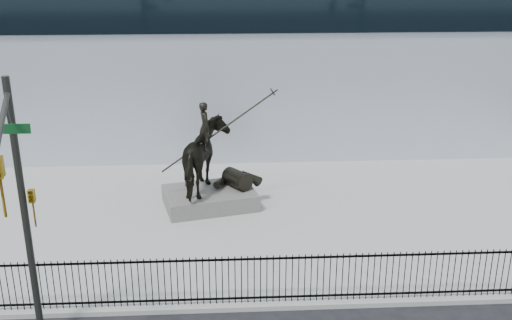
{
  "coord_description": "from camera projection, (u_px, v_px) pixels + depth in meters",
  "views": [
    {
      "loc": [
        -2.05,
        -13.53,
        9.76
      ],
      "look_at": [
        -0.96,
        6.0,
        2.79
      ],
      "focal_mm": 42.0,
      "sensor_mm": 36.0,
      "label": 1
    }
  ],
  "objects": [
    {
      "name": "equestrian_statue",
      "position": [
        210.0,
        158.0,
        22.93
      ],
      "size": [
        4.3,
        3.19,
        3.73
      ],
      "rotation": [
        0.0,
        0.0,
        0.24
      ],
      "color": "black",
      "rests_on": "statue_plinth"
    },
    {
      "name": "building",
      "position": [
        259.0,
        47.0,
        33.41
      ],
      "size": [
        44.0,
        14.0,
        9.0
      ],
      "primitive_type": "cube",
      "color": "silver",
      "rests_on": "ground"
    },
    {
      "name": "picket_fence",
      "position": [
        299.0,
        278.0,
        16.98
      ],
      "size": [
        22.1,
        0.1,
        1.5
      ],
      "color": "black",
      "rests_on": "plaza"
    },
    {
      "name": "plaza",
      "position": [
        280.0,
        218.0,
        22.66
      ],
      "size": [
        30.0,
        12.0,
        0.15
      ],
      "primitive_type": "cube",
      "color": "#9B9B98",
      "rests_on": "ground"
    },
    {
      "name": "traffic_signal_left",
      "position": [
        22.0,
        210.0,
        13.81
      ],
      "size": [
        1.52,
        4.84,
        7.0
      ],
      "color": "black",
      "rests_on": "ground"
    },
    {
      "name": "statue_plinth",
      "position": [
        210.0,
        198.0,
        23.48
      ],
      "size": [
        3.9,
        3.1,
        0.64
      ],
      "primitive_type": "cube",
      "rotation": [
        0.0,
        0.0,
        0.24
      ],
      "color": "#514E4A",
      "rests_on": "plaza"
    }
  ]
}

